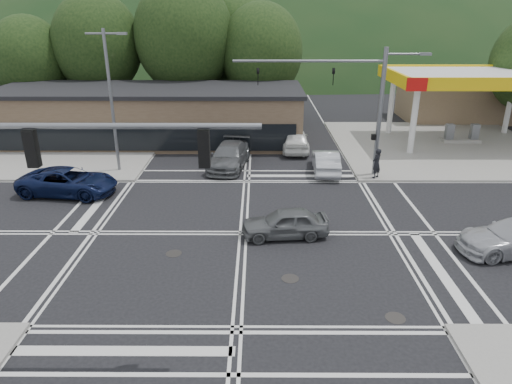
{
  "coord_description": "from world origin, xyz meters",
  "views": [
    {
      "loc": [
        0.7,
        -19.63,
        9.93
      ],
      "look_at": [
        0.61,
        1.84,
        1.4
      ],
      "focal_mm": 32.0,
      "sensor_mm": 36.0,
      "label": 1
    }
  ],
  "objects_px": {
    "car_blue_west": "(68,182)",
    "pedestrian": "(377,163)",
    "car_northbound": "(229,156)",
    "car_grey_center": "(285,223)",
    "car_queue_a": "(326,161)",
    "car_queue_b": "(295,140)"
  },
  "relations": [
    {
      "from": "car_blue_west",
      "to": "pedestrian",
      "type": "distance_m",
      "value": 18.57
    },
    {
      "from": "car_blue_west",
      "to": "pedestrian",
      "type": "height_order",
      "value": "pedestrian"
    },
    {
      "from": "car_blue_west",
      "to": "car_queue_a",
      "type": "bearing_deg",
      "value": -68.56
    },
    {
      "from": "pedestrian",
      "to": "car_northbound",
      "type": "bearing_deg",
      "value": -57.42
    },
    {
      "from": "car_blue_west",
      "to": "car_queue_b",
      "type": "bearing_deg",
      "value": -49.99
    },
    {
      "from": "car_queue_b",
      "to": "pedestrian",
      "type": "bearing_deg",
      "value": 126.42
    },
    {
      "from": "car_queue_a",
      "to": "car_northbound",
      "type": "height_order",
      "value": "car_northbound"
    },
    {
      "from": "car_queue_a",
      "to": "car_queue_b",
      "type": "relative_size",
      "value": 0.92
    },
    {
      "from": "car_grey_center",
      "to": "car_queue_a",
      "type": "xyz_separation_m",
      "value": [
        3.19,
        9.3,
        0.05
      ]
    },
    {
      "from": "car_grey_center",
      "to": "car_queue_b",
      "type": "bearing_deg",
      "value": 168.23
    },
    {
      "from": "car_northbound",
      "to": "car_grey_center",
      "type": "bearing_deg",
      "value": -63.44
    },
    {
      "from": "car_blue_west",
      "to": "pedestrian",
      "type": "bearing_deg",
      "value": -75.34
    },
    {
      "from": "car_grey_center",
      "to": "car_queue_a",
      "type": "bearing_deg",
      "value": 155.5
    },
    {
      "from": "car_blue_west",
      "to": "car_queue_b",
      "type": "height_order",
      "value": "car_queue_b"
    },
    {
      "from": "car_northbound",
      "to": "pedestrian",
      "type": "relative_size",
      "value": 2.94
    },
    {
      "from": "car_northbound",
      "to": "pedestrian",
      "type": "height_order",
      "value": "pedestrian"
    },
    {
      "from": "car_grey_center",
      "to": "pedestrian",
      "type": "xyz_separation_m",
      "value": [
        6.14,
        7.8,
        0.4
      ]
    },
    {
      "from": "car_northbound",
      "to": "pedestrian",
      "type": "bearing_deg",
      "value": -5.69
    },
    {
      "from": "car_blue_west",
      "to": "car_grey_center",
      "type": "height_order",
      "value": "car_blue_west"
    },
    {
      "from": "car_queue_b",
      "to": "car_northbound",
      "type": "distance_m",
      "value": 6.25
    },
    {
      "from": "car_grey_center",
      "to": "pedestrian",
      "type": "height_order",
      "value": "pedestrian"
    },
    {
      "from": "car_grey_center",
      "to": "car_queue_a",
      "type": "distance_m",
      "value": 9.83
    }
  ]
}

